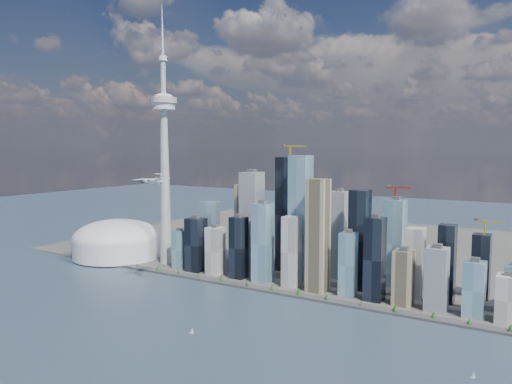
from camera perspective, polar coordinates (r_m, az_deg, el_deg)
The scene contains 10 objects.
ground at distance 709.75m, azimuth -8.71°, elevation -16.17°, with size 4000.00×4000.00×0.00m, color #2D3F4F.
seawall at distance 903.57m, azimuth 1.78°, elevation -11.22°, with size 1100.00×22.00×4.00m, color #383838.
land at distance 1302.46m, azimuth 11.70°, elevation -6.21°, with size 1400.00×900.00×3.00m, color #4C4C47.
shoreline_trees at distance 901.66m, azimuth 1.78°, elevation -10.81°, with size 960.53×7.20×8.80m.
skyscraper_cluster at distance 934.24m, azimuth 7.64°, elevation -5.76°, with size 736.00×142.00×259.36m.
needle_tower at distance 1091.87m, azimuth -10.42°, elevation 4.00°, with size 56.00×56.00×550.50m.
dome_stadium at distance 1203.13m, azimuth -15.57°, elevation -5.41°, with size 200.00×200.00×86.00m.
airplane at distance 854.32m, azimuth -11.75°, elevation 1.26°, with size 72.57×64.94×18.24m.
sailboat_west at distance 722.04m, azimuth -7.33°, elevation -15.50°, with size 7.10×2.63×9.80m.
sailboat_east at distance 642.05m, azimuth 23.58°, elevation -18.69°, with size 6.04×1.79×8.39m.
Camera 1 is at (429.09, -502.45, 259.19)m, focal length 35.00 mm.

